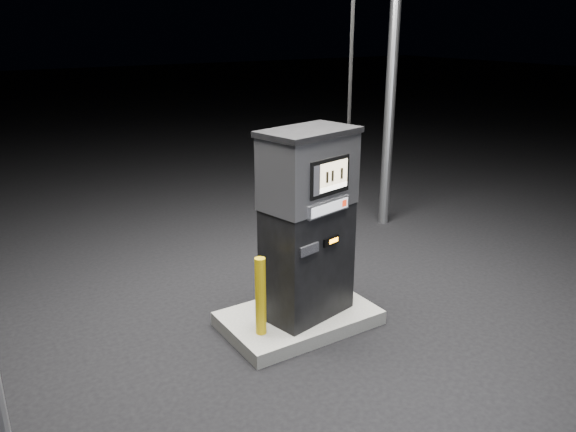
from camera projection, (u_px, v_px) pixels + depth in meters
ground at (299, 324)px, 6.06m from camera, size 80.00×80.00×0.00m
pump_island at (299, 318)px, 6.04m from camera, size 1.60×1.00×0.15m
fuel_dispenser at (308, 223)px, 5.69m from camera, size 1.14×0.77×4.09m
bollard_left at (261, 296)px, 5.48m from camera, size 0.14×0.14×0.81m
bollard_right at (341, 256)px, 6.29m from camera, size 0.16×0.16×0.92m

